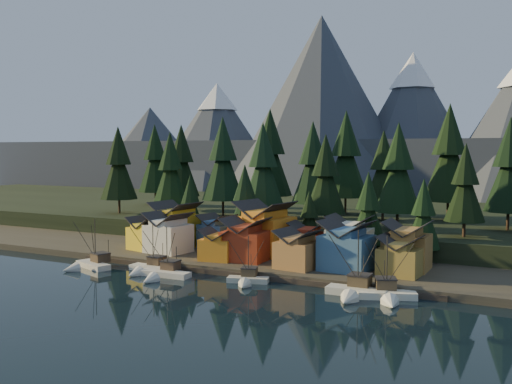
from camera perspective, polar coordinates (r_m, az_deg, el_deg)
The scene contains 44 objects.
ground at distance 102.31m, azimuth -5.86°, elevation -10.13°, with size 500.00×500.00×0.00m, color black.
shore_strip at distance 136.65m, azimuth 3.35°, elevation -6.14°, with size 400.00×50.00×1.50m, color #373328.
hillside at distance 182.68m, azimuth 9.70°, elevation -2.84°, with size 420.00×100.00×6.00m, color black.
dock at distance 116.00m, azimuth -1.38°, elevation -8.13°, with size 80.00×4.00×1.00m, color #3E342C.
mountain_ridge at distance 302.31m, azimuth 16.04°, elevation 4.22°, with size 560.00×190.00×90.00m.
boat_0 at distance 127.54m, azimuth -16.43°, elevation -6.37°, with size 10.29×10.81×11.67m.
boat_1 at distance 121.20m, azimuth -10.77°, elevation -6.93°, with size 10.15×11.00×11.02m.
boat_2 at distance 115.46m, azimuth -9.40°, elevation -7.50°, with size 10.87×11.77×11.08m.
boat_3 at distance 109.19m, azimuth -0.90°, elevation -8.14°, with size 8.53×9.01×9.99m.
boat_5 at distance 100.94m, azimuth 9.85°, elevation -8.95°, with size 10.84×11.80×12.77m.
boat_6 at distance 99.99m, azimuth 13.05°, elevation -9.21°, with size 10.62×11.14×11.96m.
house_front_0 at distance 139.09m, azimuth -10.83°, elevation -4.00°, with size 9.23×8.91×7.79m.
house_front_1 at distance 134.41m, azimuth -8.77°, elevation -3.91°, with size 9.95×9.64×9.33m.
house_front_2 at distance 124.31m, azimuth -3.81°, elevation -5.15°, with size 7.84×7.89×6.82m.
house_front_3 at distance 123.16m, azimuth -1.06°, elevation -4.64°, with size 9.45×9.04×9.22m.
house_front_4 at distance 115.82m, azimuth 4.18°, elevation -5.60°, with size 8.42×8.96×7.78m.
house_front_5 at distance 114.39m, azimuth 9.02°, elevation -5.19°, with size 10.17×9.38×9.95m.
house_front_6 at distance 112.17m, azimuth 14.20°, elevation -6.09°, with size 8.06×7.67×7.59m.
house_back_0 at distance 141.70m, azimuth -8.06°, elevation -3.12°, with size 11.00×10.64×11.03m.
house_back_1 at distance 137.90m, azimuth -3.92°, elevation -3.90°, with size 8.31×8.39×8.27m.
house_back_2 at distance 130.42m, azimuth 0.88°, elevation -3.47°, with size 12.87×12.09×12.11m.
house_back_3 at distance 127.31m, azimuth 5.19°, elevation -4.68°, with size 8.31×7.53×7.90m.
house_back_4 at distance 124.21m, azimuth 9.34°, elevation -4.49°, with size 9.26×8.91×9.76m.
house_back_5 at distance 118.01m, azimuth 14.86°, elevation -5.06°, with size 8.62×8.73×9.67m.
tree_hill_0 at distance 178.15m, azimuth -13.58°, elevation 2.56°, with size 11.38×11.38×26.50m.
tree_hill_1 at distance 183.49m, azimuth -7.46°, elevation 2.86°, with size 11.80×11.80×27.49m.
tree_hill_2 at distance 161.44m, azimuth -8.56°, elevation 2.07°, with size 10.50×10.50×24.45m.
tree_hill_3 at distance 165.97m, azimuth -3.34°, elevation 3.03°, with size 12.46×12.46×29.02m.
tree_hill_4 at distance 175.42m, azimuth 1.41°, elevation 3.64°, with size 13.74×13.74×32.01m.
tree_hill_5 at distance 148.64m, azimuth 0.70°, elevation 2.38°, with size 11.40×11.40×26.56m.
tree_hill_6 at distance 159.10m, azimuth 5.70°, elevation 2.63°, with size 11.73×11.73×27.32m.
tree_hill_7 at distance 139.75m, azimuth 6.96°, elevation 1.49°, with size 9.98×9.98×23.26m.
tree_hill_8 at distance 160.25m, azimuth 12.62°, elevation 2.08°, with size 10.66×10.66×24.84m.
tree_hill_9 at distance 141.82m, azimuth 14.03°, elevation 2.06°, with size 11.19×11.19×26.07m.
tree_hill_10 at distance 164.83m, azimuth 18.74°, elevation 3.39°, with size 13.76×13.76×32.06m.
tree_hill_11 at distance 134.26m, azimuth 20.18°, elevation 0.60°, with size 8.98×8.98×20.93m.
tree_hill_12 at distance 149.34m, azimuth 24.02°, elevation 2.17°, with size 11.71×11.71×27.28m.
tree_hill_15 at distance 173.70m, azimuth 8.99°, elevation 3.43°, with size 13.38×13.38×31.16m.
tree_hill_16 at distance 202.13m, azimuth -10.06°, elevation 3.08°, with size 12.13×12.13×28.27m.
tree_shore_0 at distance 148.61m, azimuth -6.56°, elevation -1.28°, with size 7.56×7.56×17.61m.
tree_shore_1 at distance 140.26m, azimuth -1.12°, elevation -0.97°, with size 8.73×8.73×20.34m.
tree_shore_2 at distance 133.44m, azimuth 5.33°, elevation -2.62°, with size 6.25×6.25×14.55m.
tree_shore_3 at distance 128.66m, azimuth 11.14°, elevation -1.83°, with size 8.19×8.19×19.07m.
tree_shore_4 at distance 125.99m, azimuth 16.40°, elevation -2.35°, with size 7.68×7.68×17.89m.
Camera 1 is at (54.09, -83.05, 25.40)m, focal length 40.00 mm.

